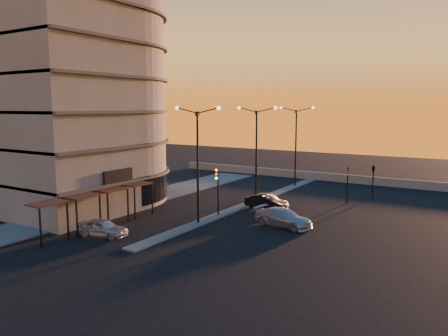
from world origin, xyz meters
TOP-DOWN VIEW (x-y plane):
  - ground at (0.00, 0.00)m, footprint 120.00×120.00m
  - sidewalk_west at (-10.50, 4.00)m, footprint 5.00×40.00m
  - median at (0.00, 10.00)m, footprint 1.20×36.00m
  - parapet at (2.00, 26.00)m, footprint 44.00×0.50m
  - building at (-14.00, 0.03)m, footprint 14.35×17.08m
  - streetlamp_near at (0.00, 0.00)m, footprint 4.32×0.32m
  - streetlamp_mid at (0.00, 10.00)m, footprint 4.32×0.32m
  - streetlamp_far at (0.00, 20.00)m, footprint 4.32×0.32m
  - traffic_light_main at (0.00, 2.87)m, footprint 0.28×0.44m
  - signal_east_a at (8.00, 14.00)m, footprint 0.13×0.16m
  - signal_east_b at (9.50, 18.00)m, footprint 0.42×1.99m
  - car_hatchback at (-3.96, -6.53)m, footprint 4.06×2.34m
  - car_sedan at (2.34, 7.72)m, footprint 4.21×1.74m
  - car_wagon at (6.15, 3.04)m, footprint 5.08×2.66m

SIDE VIEW (x-z plane):
  - ground at x=0.00m, z-range 0.00..0.00m
  - sidewalk_west at x=-10.50m, z-range 0.00..0.12m
  - median at x=0.00m, z-range 0.00..0.12m
  - parapet at x=2.00m, z-range 0.00..1.00m
  - car_hatchback at x=-3.96m, z-range 0.00..1.30m
  - car_sedan at x=2.34m, z-range 0.00..1.35m
  - car_wagon at x=6.15m, z-range 0.00..1.41m
  - signal_east_a at x=8.00m, z-range 0.13..3.73m
  - traffic_light_main at x=0.00m, z-range 0.76..5.01m
  - signal_east_b at x=9.50m, z-range 1.30..4.90m
  - streetlamp_near at x=0.00m, z-range 0.84..10.35m
  - streetlamp_mid at x=0.00m, z-range 0.84..10.35m
  - streetlamp_far at x=0.00m, z-range 0.84..10.35m
  - building at x=-14.00m, z-range -0.59..24.41m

